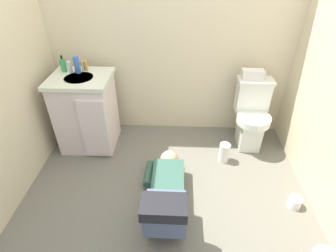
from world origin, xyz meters
TOP-DOWN VIEW (x-y plane):
  - ground_plane at (0.00, 0.00)m, footprint 3.08×3.09m
  - wall_back at (0.00, 1.09)m, footprint 2.74×0.08m
  - toilet at (0.89, 0.77)m, footprint 0.36×0.46m
  - vanity_cabinet at (-0.88, 0.68)m, footprint 0.60×0.53m
  - faucet at (-0.88, 0.82)m, footprint 0.02×0.02m
  - person_plumber at (0.01, -0.19)m, footprint 0.39×1.06m
  - tissue_box at (0.84, 0.86)m, footprint 0.22×0.11m
  - soap_dispenser at (-1.07, 0.80)m, footprint 0.06×0.06m
  - bottle_clear at (-1.00, 0.77)m, footprint 0.04×0.04m
  - bottle_blue at (-0.92, 0.77)m, footprint 0.06×0.06m
  - bottle_amber at (-0.86, 0.83)m, footprint 0.04×0.04m
  - paper_towel_roll at (0.59, 0.45)m, footprint 0.11×0.11m
  - toilet_paper_roll at (1.13, -0.12)m, footprint 0.11×0.11m

SIDE VIEW (x-z plane):
  - ground_plane at x=0.00m, z-range -0.04..0.00m
  - toilet_paper_roll at x=1.13m, z-range 0.00..0.10m
  - paper_towel_roll at x=0.59m, z-range 0.00..0.21m
  - person_plumber at x=0.01m, z-range -0.08..0.44m
  - toilet at x=0.89m, z-range -0.01..0.74m
  - vanity_cabinet at x=-0.88m, z-range 0.01..0.83m
  - tissue_box at x=0.84m, z-range 0.75..0.85m
  - faucet at x=-0.88m, z-range 0.82..0.92m
  - bottle_amber at x=-0.86m, z-range 0.82..0.92m
  - bottle_clear at x=-1.00m, z-range 0.82..0.94m
  - soap_dispenser at x=-1.07m, z-range 0.80..0.97m
  - bottle_blue at x=-0.92m, z-range 0.82..0.99m
  - wall_back at x=0.00m, z-range 0.00..2.40m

